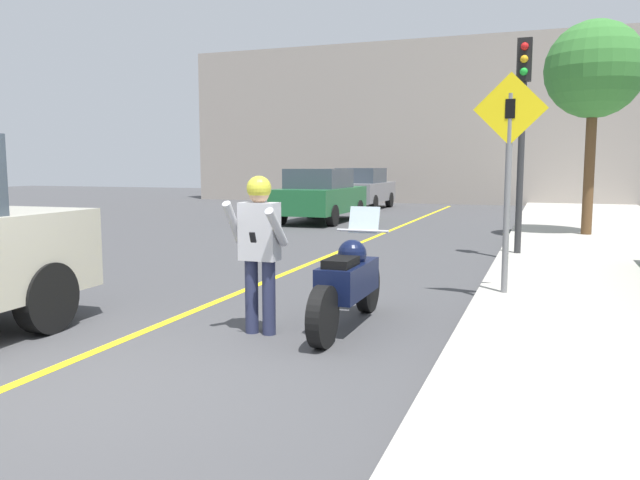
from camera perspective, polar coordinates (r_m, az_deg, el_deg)
name	(u,v)px	position (r m, az deg, el deg)	size (l,w,h in m)	color
ground_plane	(78,392)	(5.40, -21.22, -12.79)	(80.00, 80.00, 0.00)	#424244
road_center_line	(296,269)	(10.73, -2.23, -2.68)	(0.12, 36.00, 0.01)	yellow
building_backdrop	(471,122)	(30.06, 13.68, 10.46)	(28.00, 1.20, 7.58)	gray
motorcycle	(348,282)	(6.83, 2.59, -3.89)	(0.62, 2.24, 1.29)	black
person_biker	(259,239)	(6.52, -5.58, 0.12)	(0.59, 0.46, 1.67)	#282D4C
crossing_sign	(508,162)	(8.26, 16.85, 6.86)	(0.91, 0.08, 2.78)	slate
traffic_light	(523,106)	(12.19, 18.04, 11.56)	(0.26, 0.30, 3.91)	#2D2D30
street_tree	(594,71)	(16.27, 23.79, 13.97)	(2.24, 2.24, 4.97)	brown
parked_car_green	(321,195)	(19.71, 0.05, 4.14)	(1.88, 4.20, 1.68)	black
parked_car_grey	(362,188)	(25.85, 3.88, 4.76)	(1.88, 4.20, 1.68)	black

